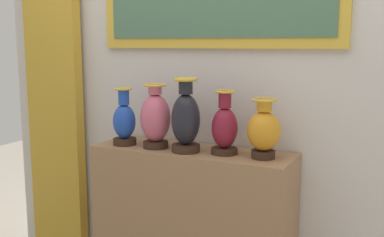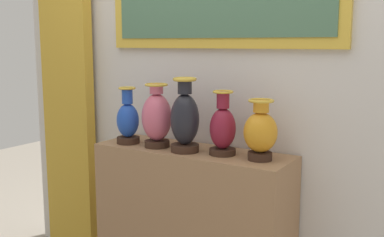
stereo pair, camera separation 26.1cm
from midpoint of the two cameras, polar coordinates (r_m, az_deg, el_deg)
The scene contains 8 objects.
display_shelf at distance 2.79m, azimuth 2.75°, elevation -13.34°, with size 1.16×0.37×0.94m, color #99704C.
back_wall at distance 2.78m, azimuth 5.43°, elevation 9.23°, with size 3.05×0.14×3.06m.
curtain_gold at distance 3.39m, azimuth -12.82°, elevation 0.87°, with size 0.43×0.08×2.12m, color gold.
vase_sapphire at distance 2.79m, azimuth -5.26°, elevation -0.27°, with size 0.14×0.14×0.34m.
vase_rose at distance 2.68m, azimuth -1.58°, elevation 0.06°, with size 0.17×0.17×0.37m.
vase_onyx at distance 2.56m, azimuth 2.03°, elevation -0.12°, with size 0.16×0.16×0.41m.
vase_burgundy at distance 2.51m, azimuth 6.77°, elevation -1.22°, with size 0.14×0.14×0.35m.
vase_amber at distance 2.42m, azimuth 11.47°, elevation -1.67°, with size 0.17×0.17×0.32m.
Camera 2 is at (1.37, -2.18, 1.54)m, focal length 43.44 mm.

